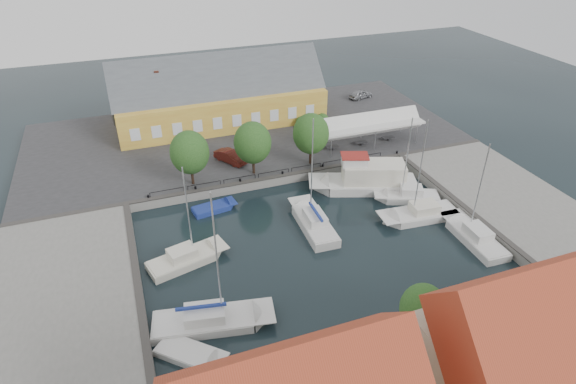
% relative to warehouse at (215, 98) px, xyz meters
% --- Properties ---
extents(ground, '(140.00, 140.00, 0.00)m').
position_rel_warehouse_xyz_m(ground, '(2.60, -28.36, -4.43)').
color(ground, black).
rests_on(ground, ground).
extents(north_quay, '(56.00, 26.00, 1.00)m').
position_rel_warehouse_xyz_m(north_quay, '(2.60, -5.36, -3.93)').
color(north_quay, '#2D2D30').
rests_on(north_quay, ground).
extents(west_quay, '(12.00, 24.00, 1.00)m').
position_rel_warehouse_xyz_m(west_quay, '(-19.40, -30.36, -3.93)').
color(west_quay, slate).
rests_on(west_quay, ground).
extents(east_quay, '(12.00, 24.00, 1.00)m').
position_rel_warehouse_xyz_m(east_quay, '(24.60, -30.36, -3.93)').
color(east_quay, slate).
rests_on(east_quay, ground).
extents(quay_edge_fittings, '(56.00, 24.72, 0.40)m').
position_rel_warehouse_xyz_m(quay_edge_fittings, '(2.62, -23.61, -3.37)').
color(quay_edge_fittings, '#383533').
rests_on(quay_edge_fittings, north_quay).
extents(warehouse, '(28.56, 14.00, 9.55)m').
position_rel_warehouse_xyz_m(warehouse, '(0.00, 0.00, 0.00)').
color(warehouse, gold).
rests_on(warehouse, north_quay).
extents(tent_canopy, '(14.00, 4.00, 2.83)m').
position_rel_warehouse_xyz_m(tent_canopy, '(16.60, -13.86, -0.74)').
color(tent_canopy, silver).
rests_on(tent_canopy, north_quay).
extents(quay_trees, '(18.20, 4.20, 6.30)m').
position_rel_warehouse_xyz_m(quay_trees, '(0.60, -16.36, 0.45)').
color(quay_trees, black).
rests_on(quay_trees, north_quay).
extents(car_silver, '(4.32, 2.71, 1.37)m').
position_rel_warehouse_xyz_m(car_silver, '(23.38, 1.24, -2.74)').
color(car_silver, '#93949A').
rests_on(car_silver, north_quay).
extents(car_red, '(3.54, 4.49, 1.43)m').
position_rel_warehouse_xyz_m(car_red, '(-1.22, -12.74, -2.71)').
color(car_red, '#521812').
rests_on(car_red, north_quay).
extents(center_sailboat, '(2.83, 8.69, 11.86)m').
position_rel_warehouse_xyz_m(center_sailboat, '(3.53, -27.20, -4.06)').
color(center_sailboat, silver).
rests_on(center_sailboat, ground).
extents(trawler, '(12.57, 7.47, 5.00)m').
position_rel_warehouse_xyz_m(trawler, '(12.06, -22.39, -3.41)').
color(trawler, silver).
rests_on(trawler, ground).
extents(east_boat_a, '(7.32, 4.85, 10.17)m').
position_rel_warehouse_xyz_m(east_boat_a, '(15.13, -26.01, -4.17)').
color(east_boat_a, silver).
rests_on(east_boat_a, ground).
extents(east_boat_b, '(8.63, 3.43, 11.48)m').
position_rel_warehouse_xyz_m(east_boat_b, '(14.45, -29.43, -4.17)').
color(east_boat_b, silver).
rests_on(east_boat_b, ground).
extents(east_boat_c, '(2.84, 8.24, 10.44)m').
position_rel_warehouse_xyz_m(east_boat_c, '(17.14, -34.48, -4.17)').
color(east_boat_c, silver).
rests_on(east_boat_c, ground).
extents(west_boat_b, '(7.63, 4.25, 10.15)m').
position_rel_warehouse_xyz_m(west_boat_b, '(-9.33, -28.37, -4.17)').
color(west_boat_b, beige).
rests_on(west_boat_b, ground).
extents(west_boat_d, '(9.73, 4.49, 12.46)m').
position_rel_warehouse_xyz_m(west_boat_d, '(-8.86, -36.39, -4.16)').
color(west_boat_d, silver).
rests_on(west_boat_d, ground).
extents(launch_sw, '(5.22, 5.03, 0.98)m').
position_rel_warehouse_xyz_m(launch_sw, '(-10.88, -38.88, -4.34)').
color(launch_sw, silver).
rests_on(launch_sw, ground).
extents(launch_nw, '(4.87, 2.54, 0.88)m').
position_rel_warehouse_xyz_m(launch_nw, '(-5.13, -20.74, -4.34)').
color(launch_nw, navy).
rests_on(launch_nw, ground).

